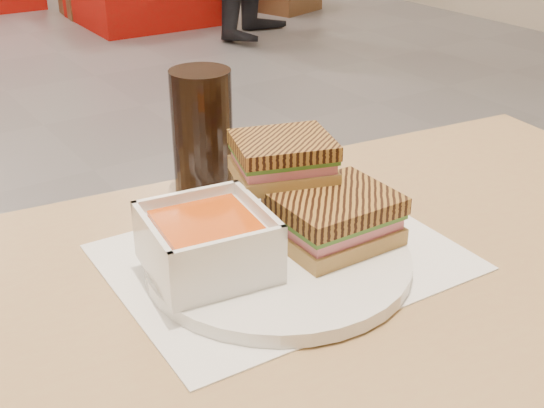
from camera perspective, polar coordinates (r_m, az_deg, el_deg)
tray_liner at (r=0.77m, az=0.93°, el=-4.30°), size 0.37×0.29×0.00m
plate at (r=0.75m, az=0.52°, el=-4.54°), size 0.28×0.28×0.01m
soup_bowl at (r=0.71m, az=-5.20°, el=-3.27°), size 0.13×0.13×0.06m
panini_lower at (r=0.76m, az=5.05°, el=-1.12°), size 0.12×0.10×0.05m
panini_upper at (r=0.78m, az=0.89°, el=3.70°), size 0.13×0.12×0.05m
cola_glass at (r=0.89m, az=-5.61°, el=5.64°), size 0.08×0.08×0.16m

